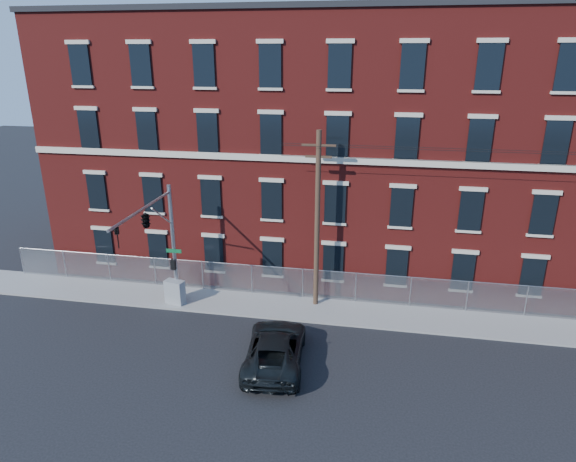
# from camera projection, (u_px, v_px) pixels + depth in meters

# --- Properties ---
(ground) EXTENTS (140.00, 140.00, 0.00)m
(ground) POSITION_uv_depth(u_px,v_px,m) (260.00, 356.00, 24.26)
(ground) COLOR black
(ground) RESTS_ON ground
(sidewalk) EXTENTS (65.00, 3.00, 0.12)m
(sidewalk) POSITION_uv_depth(u_px,v_px,m) (499.00, 325.00, 26.82)
(sidewalk) COLOR gray
(sidewalk) RESTS_ON ground
(mill_building) EXTENTS (55.30, 14.32, 16.30)m
(mill_building) POSITION_uv_depth(u_px,v_px,m) (488.00, 146.00, 32.38)
(mill_building) COLOR maroon
(mill_building) RESTS_ON ground
(chain_link_fence) EXTENTS (59.06, 0.06, 1.85)m
(chain_link_fence) POSITION_uv_depth(u_px,v_px,m) (497.00, 298.00, 27.69)
(chain_link_fence) COLOR #A5A8AD
(chain_link_fence) RESTS_ON ground
(traffic_signal_mast) EXTENTS (0.90, 6.75, 7.00)m
(traffic_signal_mast) POSITION_uv_depth(u_px,v_px,m) (153.00, 229.00, 25.49)
(traffic_signal_mast) COLOR #9EA0A5
(traffic_signal_mast) RESTS_ON ground
(utility_pole_near) EXTENTS (1.80, 0.28, 10.00)m
(utility_pole_near) POSITION_uv_depth(u_px,v_px,m) (317.00, 218.00, 27.31)
(utility_pole_near) COLOR #4A3425
(utility_pole_near) RESTS_ON ground
(pickup_truck) EXTENTS (3.15, 5.91, 1.58)m
(pickup_truck) POSITION_uv_depth(u_px,v_px,m) (275.00, 348.00, 23.45)
(pickup_truck) COLOR black
(pickup_truck) RESTS_ON ground
(utility_cabinet) EXTENTS (1.22, 0.81, 1.40)m
(utility_cabinet) POSITION_uv_depth(u_px,v_px,m) (175.00, 292.00, 28.90)
(utility_cabinet) COLOR gray
(utility_cabinet) RESTS_ON sidewalk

